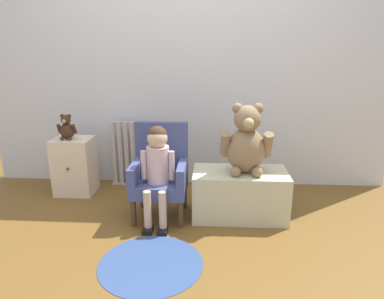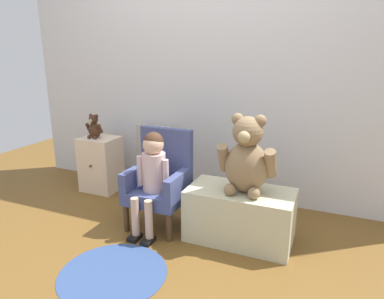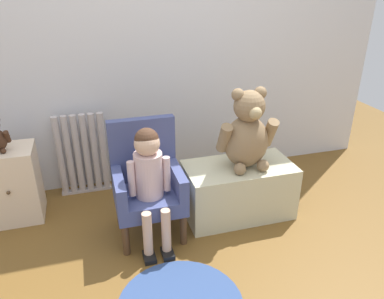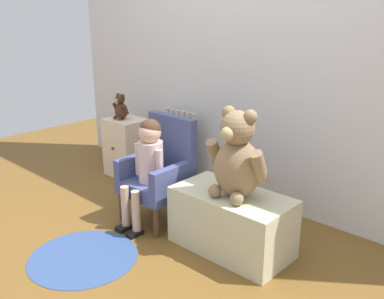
# 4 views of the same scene
# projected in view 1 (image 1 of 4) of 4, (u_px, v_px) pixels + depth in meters

# --- Properties ---
(ground_plane) EXTENTS (6.00, 6.00, 0.00)m
(ground_plane) POSITION_uv_depth(u_px,v_px,m) (173.00, 256.00, 2.20)
(ground_plane) COLOR brown
(back_wall) EXTENTS (3.80, 0.05, 2.40)m
(back_wall) POSITION_uv_depth(u_px,v_px,m) (187.00, 58.00, 3.12)
(back_wall) COLOR silver
(back_wall) RESTS_ON ground_plane
(radiator) EXTENTS (0.37, 0.05, 0.63)m
(radiator) POSITION_uv_depth(u_px,v_px,m) (130.00, 154.00, 3.28)
(radiator) COLOR #B6ABAA
(radiator) RESTS_ON ground_plane
(small_dresser) EXTENTS (0.34, 0.31, 0.51)m
(small_dresser) POSITION_uv_depth(u_px,v_px,m) (75.00, 166.00, 3.11)
(small_dresser) COLOR beige
(small_dresser) RESTS_ON ground_plane
(child_armchair) EXTENTS (0.42, 0.39, 0.73)m
(child_armchair) POSITION_uv_depth(u_px,v_px,m) (160.00, 172.00, 2.68)
(child_armchair) COLOR #414B7D
(child_armchair) RESTS_ON ground_plane
(child_figure) EXTENTS (0.25, 0.35, 0.74)m
(child_figure) POSITION_uv_depth(u_px,v_px,m) (157.00, 161.00, 2.53)
(child_figure) COLOR beige
(child_figure) RESTS_ON ground_plane
(low_bench) EXTENTS (0.73, 0.39, 0.37)m
(low_bench) POSITION_uv_depth(u_px,v_px,m) (239.00, 194.00, 2.69)
(low_bench) COLOR beige
(low_bench) RESTS_ON ground_plane
(large_teddy_bear) EXTENTS (0.39, 0.27, 0.53)m
(large_teddy_bear) POSITION_uv_depth(u_px,v_px,m) (246.00, 143.00, 2.56)
(large_teddy_bear) COLOR #8B6F4D
(large_teddy_bear) RESTS_ON low_bench
(small_teddy_bear) EXTENTS (0.16, 0.11, 0.22)m
(small_teddy_bear) POSITION_uv_depth(u_px,v_px,m) (67.00, 128.00, 2.99)
(small_teddy_bear) COLOR #402618
(small_teddy_bear) RESTS_ON small_dresser
(floor_rug) EXTENTS (0.65, 0.65, 0.01)m
(floor_rug) POSITION_uv_depth(u_px,v_px,m) (151.00, 264.00, 2.12)
(floor_rug) COLOR #30487A
(floor_rug) RESTS_ON ground_plane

